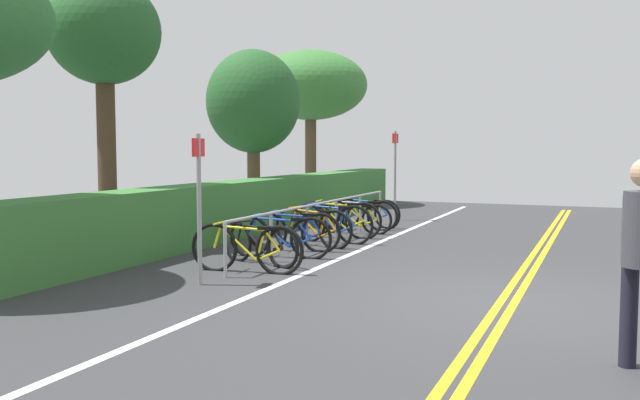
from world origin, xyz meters
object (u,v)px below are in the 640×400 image
bicycle_5 (331,223)px  bicycle_8 (359,215)px  bicycle_2 (280,237)px  bicycle_6 (338,220)px  bicycle_7 (353,219)px  tree_far_right (253,103)px  tree_extra (311,86)px  sign_post_near (199,194)px  bicycle_0 (247,248)px  bicycle_3 (294,232)px  sign_post_far (395,167)px  bicycle_1 (260,244)px  bike_rack (322,213)px  tree_mid (104,36)px  bicycle_4 (313,227)px  bicycle_9 (367,213)px

bicycle_5 → bicycle_8: bicycle_5 is taller
bicycle_2 → bicycle_6: (2.66, 0.00, 0.02)m
bicycle_5 → bicycle_7: bicycle_5 is taller
tree_far_right → tree_extra: 5.54m
bicycle_5 → sign_post_near: size_ratio=0.87×
bicycle_0 → bicycle_3: size_ratio=1.06×
bicycle_5 → sign_post_far: (4.34, 0.03, 0.97)m
bicycle_1 → bicycle_2: bearing=-0.7°
bicycle_0 → tree_far_right: bearing=27.6°
bike_rack → tree_mid: 5.13m
bicycle_2 → bicycle_5: size_ratio=1.02×
bicycle_5 → bicycle_8: size_ratio=1.02×
bicycle_1 → bicycle_5: 2.67m
bicycle_8 → sign_post_near: (-6.45, -0.07, 0.89)m
bicycle_1 → tree_far_right: (5.15, 2.89, 2.58)m
bicycle_0 → bicycle_8: 5.43m
bicycle_7 → bicycle_8: bicycle_8 is taller
bicycle_6 → bicycle_7: bicycle_6 is taller
bicycle_8 → bicycle_4: bearing=-178.7°
bicycle_3 → bicycle_4: bearing=-7.7°
bicycle_3 → tree_mid: size_ratio=0.34×
tree_mid → tree_far_right: 4.59m
bicycle_3 → bicycle_7: bearing=-2.4°
bicycle_5 → bicycle_6: size_ratio=0.98×
bicycle_7 → bicycle_6: bearing=177.5°
tree_far_right → bicycle_3: bearing=-142.8°
bicycle_0 → bicycle_9: 6.08m
bicycle_6 → bicycle_2: bearing=-180.0°
bicycle_3 → bicycle_8: 3.31m
sign_post_far → bicycle_3: bearing=178.3°
bicycle_8 → sign_post_far: (2.26, -0.14, 1.01)m
bicycle_5 → bicycle_7: size_ratio=1.03×
bike_rack → bicycle_3: size_ratio=4.28×
bicycle_4 → sign_post_near: bearing=-179.9°
bicycle_9 → sign_post_far: sign_post_far is taller
bicycle_0 → sign_post_far: bearing=0.4°
bicycle_5 → sign_post_near: bearing=178.6°
bicycle_7 → tree_extra: bearing=30.6°
bicycle_9 → sign_post_near: sign_post_near is taller
bicycle_4 → bike_rack: bearing=-10.7°
bicycle_5 → tree_far_right: (2.49, 3.02, 2.52)m
bike_rack → bicycle_8: bearing=2.9°
bicycle_6 → bicycle_7: 0.76m
bicycle_6 → bicycle_9: size_ratio=1.05×
sign_post_far → bicycle_4: bearing=179.0°
bicycle_6 → tree_extra: 8.79m
bike_rack → tree_extra: (8.18, 3.84, 3.15)m
bicycle_0 → sign_post_near: (-1.03, 0.13, 0.86)m
bicycle_6 → sign_post_near: (-5.08, -0.01, 0.85)m
bicycle_9 → sign_post_far: bearing=-6.1°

